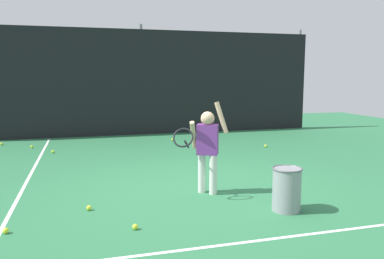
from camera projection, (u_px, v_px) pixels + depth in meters
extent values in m
plane|color=#2D7247|center=(199.00, 189.00, 5.85)|extent=(20.00, 20.00, 0.00)
cube|color=white|center=(252.00, 241.00, 4.00)|extent=(9.00, 0.05, 0.00)
cube|color=white|center=(25.00, 184.00, 6.11)|extent=(0.05, 9.00, 0.00)
cube|color=black|center=(142.00, 83.00, 11.09)|extent=(10.54, 0.08, 3.01)
cylinder|color=slate|center=(142.00, 80.00, 11.14)|extent=(0.09, 0.09, 3.16)
cylinder|color=slate|center=(298.00, 80.00, 12.51)|extent=(0.09, 0.09, 3.16)
cylinder|color=silver|center=(202.00, 173.00, 5.66)|extent=(0.11, 0.11, 0.58)
cylinder|color=silver|center=(213.00, 175.00, 5.57)|extent=(0.11, 0.11, 0.58)
cube|color=#72338C|center=(208.00, 139.00, 5.54)|extent=(0.34, 0.29, 0.44)
sphere|color=tan|center=(208.00, 118.00, 5.50)|extent=(0.20, 0.20, 0.20)
cylinder|color=tan|center=(221.00, 118.00, 5.48)|extent=(0.21, 0.16, 0.46)
cylinder|color=tan|center=(194.00, 135.00, 5.51)|extent=(0.19, 0.29, 0.43)
cylinder|color=black|center=(187.00, 144.00, 5.43)|extent=(0.13, 0.23, 0.15)
torus|color=black|center=(183.00, 138.00, 5.20)|extent=(0.33, 0.27, 0.26)
cylinder|color=gray|center=(287.00, 190.00, 4.89)|extent=(0.36, 0.36, 0.55)
torus|color=#595B60|center=(287.00, 169.00, 4.85)|extent=(0.38, 0.38, 0.02)
sphere|color=#CCE033|center=(6.00, 231.00, 4.20)|extent=(0.07, 0.07, 0.07)
sphere|color=#CCE033|center=(89.00, 208.00, 4.92)|extent=(0.07, 0.07, 0.07)
sphere|color=#CCE033|center=(172.00, 139.00, 10.19)|extent=(0.07, 0.07, 0.07)
sphere|color=#CCE033|center=(266.00, 146.00, 9.25)|extent=(0.07, 0.07, 0.07)
sphere|color=#CCE033|center=(135.00, 227.00, 4.31)|extent=(0.07, 0.07, 0.07)
sphere|color=#CCE033|center=(210.00, 135.00, 11.03)|extent=(0.07, 0.07, 0.07)
sphere|color=#CCE033|center=(53.00, 152.00, 8.55)|extent=(0.07, 0.07, 0.07)
sphere|color=#CCE033|center=(2.00, 144.00, 9.53)|extent=(0.07, 0.07, 0.07)
sphere|color=#CCE033|center=(32.00, 147.00, 9.14)|extent=(0.07, 0.07, 0.07)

